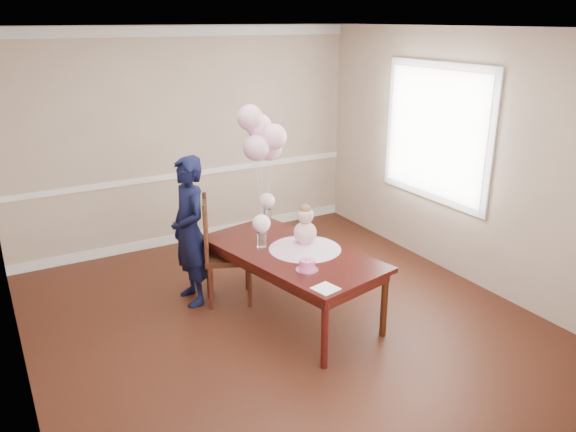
{
  "coord_description": "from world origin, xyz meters",
  "views": [
    {
      "loc": [
        -2.32,
        -4.13,
        2.78
      ],
      "look_at": [
        0.09,
        0.11,
        1.05
      ],
      "focal_mm": 35.0,
      "sensor_mm": 36.0,
      "label": 1
    }
  ],
  "objects_px": {
    "birthday_cake": "(307,265)",
    "dining_chair_seat": "(229,256)",
    "woman": "(190,231)",
    "dining_table_top": "(291,253)"
  },
  "relations": [
    {
      "from": "dining_table_top",
      "to": "woman",
      "type": "bearing_deg",
      "value": 121.25
    },
    {
      "from": "birthday_cake",
      "to": "dining_chair_seat",
      "type": "height_order",
      "value": "birthday_cake"
    },
    {
      "from": "birthday_cake",
      "to": "dining_chair_seat",
      "type": "relative_size",
      "value": 0.29
    },
    {
      "from": "birthday_cake",
      "to": "dining_table_top",
      "type": "bearing_deg",
      "value": 78.17
    },
    {
      "from": "dining_chair_seat",
      "to": "woman",
      "type": "bearing_deg",
      "value": 176.02
    },
    {
      "from": "birthday_cake",
      "to": "dining_chair_seat",
      "type": "bearing_deg",
      "value": 105.63
    },
    {
      "from": "dining_chair_seat",
      "to": "woman",
      "type": "xyz_separation_m",
      "value": [
        -0.34,
        0.16,
        0.27
      ]
    },
    {
      "from": "dining_chair_seat",
      "to": "birthday_cake",
      "type": "bearing_deg",
      "value": -52.8
    },
    {
      "from": "dining_table_top",
      "to": "birthday_cake",
      "type": "height_order",
      "value": "birthday_cake"
    },
    {
      "from": "dining_table_top",
      "to": "woman",
      "type": "distance_m",
      "value": 1.06
    }
  ]
}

